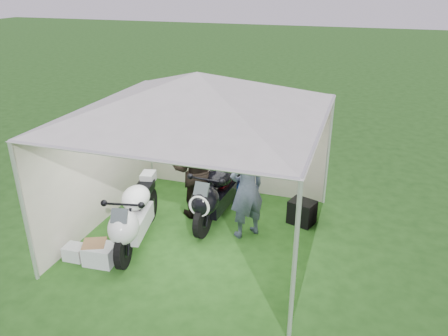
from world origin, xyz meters
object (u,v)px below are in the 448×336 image
Objects in this scene: paddock_stand at (235,190)px; crate_1 at (95,252)px; motorcycle_white at (134,215)px; motorcycle_black at (217,192)px; person_blue_jacket at (247,188)px; equipment_box at (302,212)px; canopy_tent at (198,98)px; crate_2 at (75,252)px; crate_0 at (100,254)px; person_dark_jacket at (195,170)px.

paddock_stand is 3.30m from crate_1.
motorcycle_black reaches higher than motorcycle_white.
person_blue_jacket reaches higher than motorcycle_white.
equipment_box is at bearing 170.04° from person_blue_jacket.
paddock_stand is (0.07, 1.00, -0.43)m from motorcycle_black.
canopy_tent reaches higher than equipment_box.
canopy_tent reaches higher than crate_2.
canopy_tent is 11.42× the size of crate_0.
motorcycle_white reaches higher than crate_1.
crate_2 is at bearing -141.65° from canopy_tent.
canopy_tent is 16.84× the size of crate_2.
person_blue_jacket is (0.62, -1.35, 0.77)m from paddock_stand.
motorcycle_black is at bearing 81.03° from canopy_tent.
paddock_stand reaches higher than crate_0.
crate_1 is (-0.42, -0.63, -0.43)m from motorcycle_white.
motorcycle_white reaches higher than paddock_stand.
paddock_stand is (0.16, 1.60, -2.40)m from canopy_tent.
crate_0 is at bearing -141.75° from equipment_box.
person_blue_jacket is at bearing -65.26° from paddock_stand.
person_dark_jacket is (0.61, 1.36, 0.37)m from motorcycle_white.
canopy_tent is 12.08× the size of equipment_box.
person_dark_jacket is at bearing -120.00° from paddock_stand.
canopy_tent is at bearing -95.14° from motorcycle_black.
paddock_stand is at bearing -114.16° from person_blue_jacket.
paddock_stand is 1.00× the size of equipment_box.
canopy_tent is 1.82m from person_blue_jacket.
motorcycle_black is at bearing -93.83° from paddock_stand.
motorcycle_black is 6.59× the size of crate_2.
motorcycle_white is 4.61× the size of equipment_box.
crate_1 is (-2.18, -1.56, -0.78)m from person_blue_jacket.
person_dark_jacket reaches higher than person_blue_jacket.
person_dark_jacket is 1.02× the size of person_blue_jacket.
equipment_box is at bearing 175.02° from person_dark_jacket.
motorcycle_black reaches higher than paddock_stand.
person_blue_jacket is 4.04× the size of equipment_box.
crate_2 is (-1.38, -2.06, -0.84)m from person_dark_jacket.
person_dark_jacket is at bearing 54.39° from motorcycle_white.
canopy_tent is 2.06m from motorcycle_black.
motorcycle_black reaches higher than crate_1.
crate_1 is (-1.40, -1.31, -2.41)m from canopy_tent.
crate_1 is at bearing 162.46° from crate_0.
crate_1 is at bearing -143.35° from equipment_box.
equipment_box is (0.91, 0.73, -0.71)m from person_blue_jacket.
equipment_box is (2.06, 0.30, -0.73)m from person_dark_jacket.
canopy_tent is 2.99× the size of person_blue_jacket.
person_dark_jacket reaches higher than paddock_stand.
canopy_tent is at bearing 38.35° from crate_2.
motorcycle_white is 1.67m from motorcycle_black.
crate_0 is (-0.30, -0.67, -0.43)m from motorcycle_white.
person_dark_jacket is 2.36m from crate_0.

